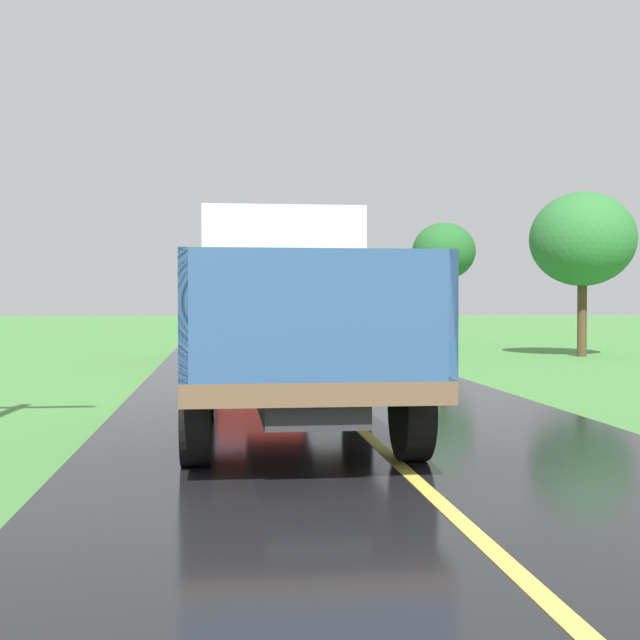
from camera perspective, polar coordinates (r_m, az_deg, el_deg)
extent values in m
cube|color=#2D2D30|center=(9.83, -1.91, -4.38)|extent=(0.90, 5.51, 0.24)
cube|color=brown|center=(9.82, -1.91, -3.22)|extent=(2.30, 5.80, 0.20)
cube|color=silver|center=(11.73, -2.70, 2.64)|extent=(2.10, 1.90, 1.90)
cube|color=black|center=(12.70, -3.00, 4.03)|extent=(1.79, 0.02, 0.76)
cube|color=#2D517F|center=(8.78, -8.63, 0.49)|extent=(0.08, 3.85, 1.10)
cube|color=#2D517F|center=(8.99, 5.67, 0.51)|extent=(0.08, 3.85, 1.10)
cube|color=#2D517F|center=(6.94, 0.02, 0.31)|extent=(2.30, 0.08, 1.10)
cube|color=#2D517F|center=(10.69, -2.32, 0.63)|extent=(2.30, 0.08, 1.10)
cylinder|color=black|center=(11.60, -7.84, -4.03)|extent=(0.28, 1.00, 1.00)
cylinder|color=black|center=(11.75, 2.48, -3.96)|extent=(0.28, 1.00, 1.00)
cylinder|color=black|center=(8.23, -8.34, -6.19)|extent=(0.28, 1.00, 1.00)
cylinder|color=black|center=(8.43, 6.16, -6.01)|extent=(0.28, 1.00, 1.00)
ellipsoid|color=#91C030|center=(7.52, -2.18, -2.20)|extent=(0.52, 0.50, 0.47)
ellipsoid|color=#8DB12D|center=(9.62, -2.84, -1.42)|extent=(0.57, 0.64, 0.37)
ellipsoid|color=#9AC732|center=(9.90, 2.72, -1.70)|extent=(0.50, 0.49, 0.43)
ellipsoid|color=#90B52F|center=(10.24, -3.41, 0.39)|extent=(0.48, 0.60, 0.40)
ellipsoid|color=#8CB236|center=(7.21, -5.63, -0.02)|extent=(0.42, 0.46, 0.51)
ellipsoid|color=#96B81F|center=(9.91, 0.29, 0.20)|extent=(0.52, 0.58, 0.51)
cube|color=#2D2D30|center=(23.82, -4.32, -1.09)|extent=(0.90, 5.51, 0.24)
cube|color=brown|center=(23.82, -4.32, -0.61)|extent=(2.30, 5.80, 0.20)
cube|color=#1E479E|center=(25.75, -4.50, 1.86)|extent=(2.10, 1.90, 1.90)
cube|color=black|center=(26.71, -4.57, 2.55)|extent=(1.78, 0.02, 0.76)
cube|color=maroon|center=(22.81, -7.01, 0.94)|extent=(0.08, 3.85, 1.10)
cube|color=maroon|center=(22.90, -1.45, 0.95)|extent=(0.08, 3.85, 1.10)
cube|color=maroon|center=(20.95, -4.00, 0.92)|extent=(2.30, 0.08, 1.10)
cube|color=maroon|center=(24.71, -4.40, 0.96)|extent=(2.30, 0.08, 1.10)
cylinder|color=black|center=(25.60, -6.83, -1.16)|extent=(0.28, 1.00, 1.00)
cylinder|color=black|center=(25.68, -2.14, -1.14)|extent=(0.28, 1.00, 1.00)
cylinder|color=black|center=(22.21, -6.86, -1.52)|extent=(0.28, 1.00, 1.00)
cylinder|color=black|center=(22.30, -1.45, -1.50)|extent=(0.28, 1.00, 1.00)
ellipsoid|color=#89B020|center=(23.10, -4.98, 1.55)|extent=(0.45, 0.56, 0.37)
ellipsoid|color=#8DC81E|center=(23.31, -4.71, 0.79)|extent=(0.56, 0.73, 0.51)
ellipsoid|color=#8AB225|center=(22.04, -3.99, 0.84)|extent=(0.58, 0.74, 0.37)
ellipsoid|color=#95BA25|center=(22.34, -2.17, 0.86)|extent=(0.48, 0.60, 0.51)
ellipsoid|color=#9CC72D|center=(22.05, -3.25, -0.07)|extent=(0.50, 0.47, 0.51)
ellipsoid|color=#93BC31|center=(21.87, -3.21, 0.00)|extent=(0.40, 0.44, 0.43)
ellipsoid|color=#8AC432|center=(23.97, -2.82, 0.83)|extent=(0.50, 0.60, 0.44)
cylinder|color=#4C3823|center=(26.67, 17.18, 0.09)|extent=(0.28, 0.28, 2.27)
ellipsoid|color=#2D7033|center=(26.73, 17.21, 5.21)|extent=(3.13, 3.13, 2.82)
cylinder|color=#4C3823|center=(32.85, 8.30, 0.63)|extent=(0.28, 0.28, 2.62)
ellipsoid|color=#236028|center=(32.90, 8.31, 4.59)|extent=(2.41, 2.41, 2.17)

